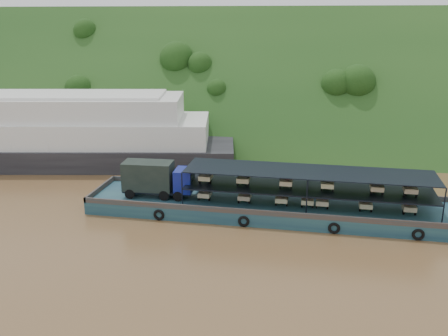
# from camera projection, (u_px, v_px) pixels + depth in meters

# --- Properties ---
(ground) EXTENTS (160.00, 160.00, 0.00)m
(ground) POSITION_uv_depth(u_px,v_px,m) (238.00, 209.00, 49.46)
(ground) COLOR brown
(ground) RESTS_ON ground
(hillside) EXTENTS (140.00, 39.60, 39.60)m
(hillside) POSITION_uv_depth(u_px,v_px,m) (273.00, 130.00, 83.25)
(hillside) COLOR #173C16
(hillside) RESTS_ON ground
(cargo_barge) EXTENTS (35.00, 7.18, 4.69)m
(cargo_barge) POSITION_uv_depth(u_px,v_px,m) (260.00, 202.00, 47.92)
(cargo_barge) COLOR #132E45
(cargo_barge) RESTS_ON ground
(passenger_ferry) EXTENTS (45.67, 19.12, 8.99)m
(passenger_ferry) POSITION_uv_depth(u_px,v_px,m) (61.00, 133.00, 64.05)
(passenger_ferry) COLOR black
(passenger_ferry) RESTS_ON ground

